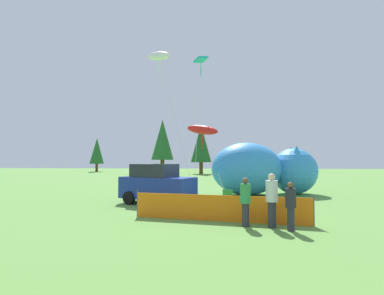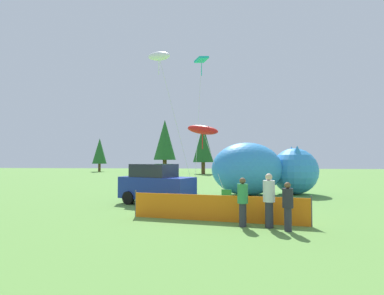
{
  "view_description": "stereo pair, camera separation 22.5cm",
  "coord_description": "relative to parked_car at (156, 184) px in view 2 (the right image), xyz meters",
  "views": [
    {
      "loc": [
        1.56,
        -14.92,
        2.33
      ],
      "look_at": [
        0.01,
        3.89,
        3.07
      ],
      "focal_mm": 28.0,
      "sensor_mm": 36.0,
      "label": 1
    },
    {
      "loc": [
        1.79,
        -14.9,
        2.33
      ],
      "look_at": [
        0.01,
        3.89,
        3.07
      ],
      "focal_mm": 28.0,
      "sensor_mm": 36.0,
      "label": 2
    }
  ],
  "objects": [
    {
      "name": "spectator_in_black_shirt",
      "position": [
        5.53,
        -5.43,
        -0.16
      ],
      "size": [
        0.35,
        0.35,
        1.59
      ],
      "color": "#2D2D38",
      "rests_on": "ground"
    },
    {
      "name": "kite_white_ghost",
      "position": [
        -0.88,
        4.79,
        8.45
      ],
      "size": [
        3.54,
        1.57,
        10.02
      ],
      "color": "silver",
      "rests_on": "ground"
    },
    {
      "name": "horizon_tree_mid",
      "position": [
        -6.41,
        36.65,
        4.72
      ],
      "size": [
        3.92,
        3.92,
        9.36
      ],
      "color": "brown",
      "rests_on": "ground"
    },
    {
      "name": "parked_car",
      "position": [
        0.0,
        0.0,
        0.0
      ],
      "size": [
        4.22,
        3.11,
        2.08
      ],
      "rotation": [
        0.0,
        0.0,
        -0.42
      ],
      "color": "navy",
      "rests_on": "ground"
    },
    {
      "name": "kite_red_lizard",
      "position": [
        2.16,
        4.63,
        3.28
      ],
      "size": [
        2.82,
        3.15,
        4.85
      ],
      "color": "silver",
      "rests_on": "ground"
    },
    {
      "name": "folding_chair",
      "position": [
        3.57,
        -1.33,
        -0.52
      ],
      "size": [
        0.72,
        0.72,
        0.9
      ],
      "rotation": [
        0.0,
        0.0,
        -2.04
      ],
      "color": "#267F33",
      "rests_on": "ground"
    },
    {
      "name": "kite_teal_diamond",
      "position": [
        1.88,
        8.03,
        9.03
      ],
      "size": [
        1.25,
        3.04,
        10.53
      ],
      "color": "silver",
      "rests_on": "ground"
    },
    {
      "name": "spectator_in_green_shirt",
      "position": [
        5.0,
        -4.98,
        -0.02
      ],
      "size": [
        0.4,
        0.4,
        1.84
      ],
      "color": "#2D2D38",
      "rests_on": "ground"
    },
    {
      "name": "horizon_tree_west",
      "position": [
        0.65,
        31.99,
        3.79
      ],
      "size": [
        3.29,
        3.29,
        7.84
      ],
      "color": "brown",
      "rests_on": "ground"
    },
    {
      "name": "inflatable_cat",
      "position": [
        6.1,
        4.54,
        0.55
      ],
      "size": [
        7.47,
        4.75,
        3.41
      ],
      "rotation": [
        0.0,
        0.0,
        0.28
      ],
      "color": "#338CD8",
      "rests_on": "ground"
    },
    {
      "name": "horizon_tree_east",
      "position": [
        -19.34,
        39.04,
        2.85
      ],
      "size": [
        2.64,
        2.64,
        6.31
      ],
      "color": "brown",
      "rests_on": "ground"
    },
    {
      "name": "ground_plane",
      "position": [
        1.56,
        -0.56,
        -1.03
      ],
      "size": [
        120.0,
        120.0,
        0.0
      ],
      "primitive_type": "plane",
      "color": "#609342"
    },
    {
      "name": "spectator_in_grey_shirt",
      "position": [
        4.12,
        -4.9,
        -0.1
      ],
      "size": [
        0.37,
        0.37,
        1.69
      ],
      "color": "#2D2D38",
      "rests_on": "ground"
    },
    {
      "name": "safety_fence",
      "position": [
        3.2,
        -4.1,
        -0.54
      ],
      "size": [
        6.63,
        1.26,
        1.08
      ],
      "rotation": [
        0.0,
        0.0,
        -0.18
      ],
      "color": "orange",
      "rests_on": "ground"
    }
  ]
}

